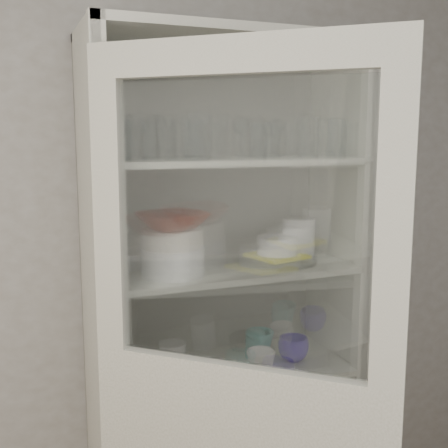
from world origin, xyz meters
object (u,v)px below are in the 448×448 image
object	(u,v)px
terracotta_bowl	(172,220)
mug_blue	(293,349)
cupboard_door	(238,439)
glass_platter	(277,259)
goblet_1	(157,134)
plate_stack_front	(173,261)
tin_box	(269,444)
cream_bowl	(173,238)
mug_white	(261,363)
goblet_2	(242,134)
teal_jar	(255,345)
grey_bowl_stack	(299,238)
white_ramekin	(277,245)
white_canister	(173,358)
pantry_cabinet	(218,341)
goblet_0	(107,137)
mug_teal	(260,344)
plate_stack_back	(130,258)
measuring_cups	(216,368)
goblet_3	(277,136)
yellow_trivet	(277,256)

from	to	relation	value
terracotta_bowl	mug_blue	xyz separation A→B (m)	(0.50, 0.03, -0.54)
cupboard_door	glass_platter	xyz separation A→B (m)	(0.38, 0.51, 0.40)
goblet_1	terracotta_bowl	xyz separation A→B (m)	(0.01, -0.15, -0.30)
plate_stack_front	tin_box	bearing A→B (deg)	10.46
cream_bowl	mug_white	world-z (taller)	cream_bowl
goblet_2	teal_jar	distance (m)	0.84
grey_bowl_stack	mug_blue	xyz separation A→B (m)	(-0.04, -0.06, -0.43)
plate_stack_front	glass_platter	bearing A→B (deg)	6.97
cream_bowl	white_ramekin	size ratio (longest dim) A/B	1.34
terracotta_bowl	tin_box	distance (m)	1.06
cupboard_door	mug_white	size ratio (longest dim) A/B	18.55
grey_bowl_stack	mug_white	xyz separation A→B (m)	(-0.23, -0.15, -0.43)
mug_blue	white_canister	world-z (taller)	white_canister
white_canister	pantry_cabinet	bearing A→B (deg)	14.80
goblet_2	grey_bowl_stack	distance (m)	0.47
cream_bowl	tin_box	world-z (taller)	cream_bowl
goblet_0	white_canister	distance (m)	0.85
goblet_1	mug_teal	size ratio (longest dim) A/B	1.53
plate_stack_back	cream_bowl	size ratio (longest dim) A/B	1.01
terracotta_bowl	mug_blue	world-z (taller)	terracotta_bowl
mug_teal	measuring_cups	world-z (taller)	mug_teal
teal_jar	white_canister	xyz separation A→B (m)	(-0.36, -0.03, 0.01)
goblet_3	cream_bowl	distance (m)	0.62
grey_bowl_stack	mug_teal	bearing A→B (deg)	168.50
goblet_0	plate_stack_back	xyz separation A→B (m)	(0.08, 0.06, -0.45)
grey_bowl_stack	yellow_trivet	bearing A→B (deg)	-164.63
goblet_1	terracotta_bowl	distance (m)	0.33
plate_stack_front	glass_platter	size ratio (longest dim) A/B	0.72
plate_stack_back	white_canister	size ratio (longest dim) A/B	1.78
yellow_trivet	measuring_cups	world-z (taller)	yellow_trivet
goblet_2	mug_blue	xyz separation A→B (m)	(0.15, -0.17, -0.84)
cupboard_door	cream_bowl	world-z (taller)	cupboard_door
measuring_cups	goblet_3	bearing A→B (deg)	25.69
pantry_cabinet	goblet_0	distance (m)	0.90
white_ramekin	tin_box	size ratio (longest dim) A/B	0.85
cream_bowl	white_ramekin	distance (m)	0.44
plate_stack_back	measuring_cups	bearing A→B (deg)	-34.42
cupboard_door	white_canister	size ratio (longest dim) A/B	16.77
glass_platter	mug_blue	bearing A→B (deg)	-20.92
white_ramekin	glass_platter	bearing A→B (deg)	0.00
goblet_0	grey_bowl_stack	distance (m)	0.83
measuring_cups	tin_box	bearing A→B (deg)	12.82
mug_teal	mug_blue	bearing A→B (deg)	-32.56
mug_blue	plate_stack_front	bearing A→B (deg)	164.30
pantry_cabinet	glass_platter	size ratio (longest dim) A/B	6.84
glass_platter	mug_teal	xyz separation A→B (m)	(-0.04, 0.06, -0.36)
pantry_cabinet	mug_white	size ratio (longest dim) A/B	19.48
cupboard_door	white_canister	bearing A→B (deg)	136.06
pantry_cabinet	white_canister	bearing A→B (deg)	-165.20
mug_white	teal_jar	xyz separation A→B (m)	(0.06, 0.18, -0.00)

